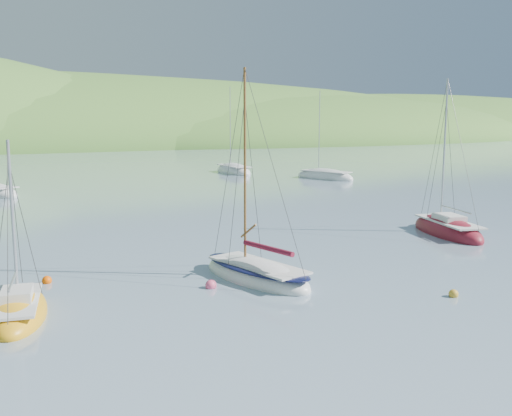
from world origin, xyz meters
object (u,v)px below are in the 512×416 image
daysailer_white (256,274)px  sloop_red (447,231)px  sailboat_yellow (17,312)px  distant_sloop_d (325,177)px  distant_sloop_b (234,172)px

daysailer_white → sloop_red: size_ratio=0.96×
sailboat_yellow → distant_sloop_d: 54.28m
distant_sloop_b → sloop_red: bearing=-95.5°
sloop_red → distant_sloop_b: size_ratio=0.83×
daysailer_white → distant_sloop_b: size_ratio=0.80×
sloop_red → distant_sloop_d: (13.18, 33.16, -0.01)m
sloop_red → distant_sloop_d: 35.69m
daysailer_white → distant_sloop_b: 54.10m
distant_sloop_d → sloop_red: bearing=-130.2°
sloop_red → sailboat_yellow: sloop_red is taller
daysailer_white → sloop_red: 16.41m
sloop_red → distant_sloop_d: distant_sloop_d is taller
sloop_red → sailboat_yellow: 26.74m
daysailer_white → sloop_red: (16.01, 3.62, -0.02)m
sailboat_yellow → distant_sloop_d: distant_sloop_d is taller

